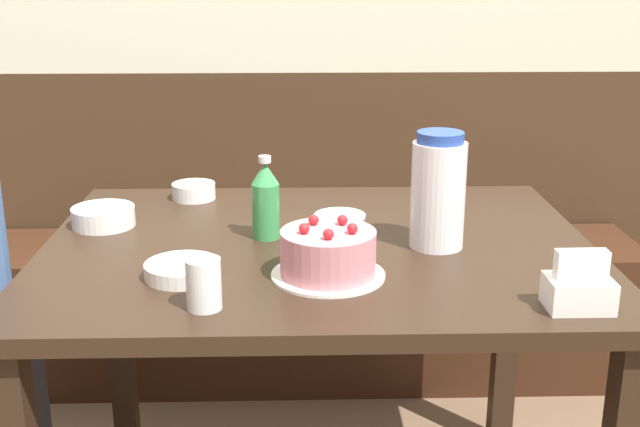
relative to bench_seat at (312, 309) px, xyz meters
The scene contains 11 objects.
bench_seat is the anchor object (origin of this frame).
dining_table 0.93m from the bench_seat, 90.00° to the right, with size 1.15×0.88×0.75m.
birthday_cake 1.17m from the bench_seat, 89.20° to the right, with size 0.22×0.22×0.11m.
water_pitcher 1.10m from the bench_seat, 73.97° to the right, with size 0.11×0.11×0.24m.
soju_bottle 1.00m from the bench_seat, 97.95° to the right, with size 0.06×0.06×0.18m.
napkin_holder 1.38m from the bench_seat, 69.68° to the right, with size 0.11×0.08×0.11m.
bowl_soup_white 0.79m from the bench_seat, 121.86° to the right, with size 0.11×0.11×0.04m.
bowl_rice_small 1.18m from the bench_seat, 104.35° to the right, with size 0.14×0.14×0.03m.
bowl_side_dish 1.01m from the bench_seat, 124.34° to the right, with size 0.14×0.14×0.04m.
bowl_sauce_shallow 0.90m from the bench_seat, 85.86° to the right, with size 0.12×0.12×0.03m.
glass_water_tall 1.31m from the bench_seat, 99.93° to the right, with size 0.06×0.06×0.09m.
Camera 1 is at (-0.04, -1.60, 1.32)m, focal length 45.00 mm.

